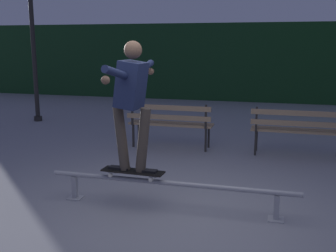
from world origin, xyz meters
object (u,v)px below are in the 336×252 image
object	(u,v)px
grind_rail	(169,186)
lamp_post_left	(32,21)
skateboarder	(132,96)
skateboard	(133,172)
park_bench_left_center	(298,127)
park_bench_leftmost	(170,121)

from	to	relation	value
grind_rail	lamp_post_left	world-z (taller)	lamp_post_left
skateboarder	lamp_post_left	xyz separation A→B (m)	(-4.26, 4.59, 1.12)
skateboard	skateboarder	xyz separation A→B (m)	(0.00, -0.00, 0.94)
skateboard	park_bench_left_center	xyz separation A→B (m)	(2.03, 2.78, 0.11)
skateboard	lamp_post_left	size ratio (longest dim) A/B	0.20
grind_rail	park_bench_leftmost	bearing A→B (deg)	104.74
skateboarder	lamp_post_left	distance (m)	6.37
grind_rail	lamp_post_left	bearing A→B (deg)	135.78
park_bench_leftmost	lamp_post_left	bearing A→B (deg)	155.60
skateboard	park_bench_left_center	world-z (taller)	park_bench_left_center
grind_rail	park_bench_left_center	size ratio (longest dim) A/B	1.91
skateboarder	lamp_post_left	size ratio (longest dim) A/B	0.40
park_bench_leftmost	lamp_post_left	size ratio (longest dim) A/B	0.41
park_bench_leftmost	park_bench_left_center	size ratio (longest dim) A/B	1.00
lamp_post_left	skateboard	bearing A→B (deg)	-47.15
grind_rail	park_bench_left_center	world-z (taller)	park_bench_left_center
skateboard	lamp_post_left	distance (m)	6.59
grind_rail	park_bench_leftmost	distance (m)	2.89
lamp_post_left	park_bench_leftmost	bearing A→B (deg)	-24.40
skateboarder	grind_rail	bearing A→B (deg)	0.02
park_bench_left_center	lamp_post_left	xyz separation A→B (m)	(-6.29, 1.81, 1.94)
park_bench_leftmost	grind_rail	bearing A→B (deg)	-75.26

